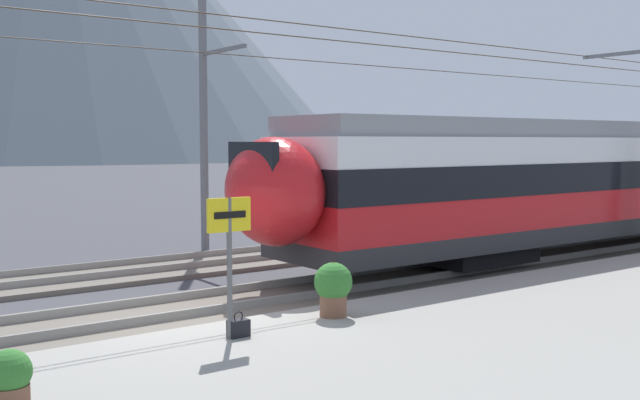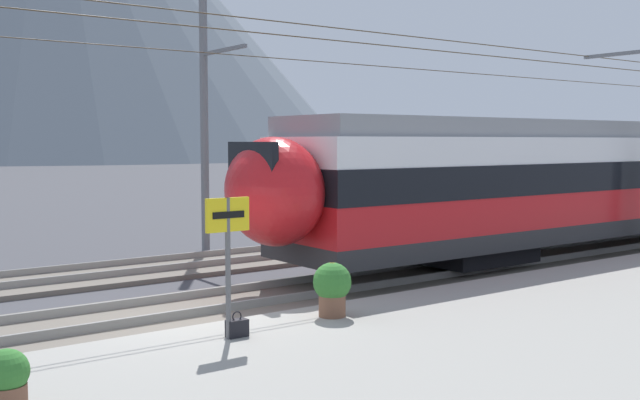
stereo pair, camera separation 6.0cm
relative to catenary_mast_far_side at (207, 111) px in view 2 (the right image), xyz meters
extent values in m
plane|color=#424247|center=(-4.53, -8.06, -4.18)|extent=(400.00, 400.00, 0.00)
cube|color=#6B6359|center=(-4.53, -6.81, -4.12)|extent=(120.00, 3.00, 0.12)
cube|color=gray|center=(-4.53, -7.52, -3.98)|extent=(120.00, 0.07, 0.16)
cube|color=gray|center=(-4.53, -6.09, -3.98)|extent=(120.00, 0.07, 0.16)
cube|color=#6B6359|center=(-4.53, -2.12, -4.12)|extent=(120.00, 3.00, 0.12)
cube|color=gray|center=(-4.53, -2.84, -3.98)|extent=(120.00, 0.07, 0.16)
cube|color=gray|center=(-4.53, -1.40, -3.98)|extent=(120.00, 0.07, 0.16)
cube|color=black|center=(3.81, -6.81, -3.69)|extent=(2.80, 2.28, 0.42)
ellipsoid|color=red|center=(-2.01, -6.81, -1.91)|extent=(1.80, 2.63, 2.25)
cube|color=black|center=(-2.51, -6.81, -1.48)|extent=(0.16, 1.71, 1.19)
cube|color=black|center=(16.39, -2.12, -3.69)|extent=(2.80, 2.29, 0.42)
ellipsoid|color=orange|center=(10.08, -2.12, -1.91)|extent=(1.80, 2.64, 2.25)
cube|color=black|center=(9.58, -2.12, -1.48)|extent=(0.16, 1.72, 1.19)
cube|color=slate|center=(8.70, -7.76, 1.52)|extent=(0.10, 2.21, 0.10)
cylinder|color=#473823|center=(8.70, -6.81, 1.27)|extent=(47.65, 0.02, 0.02)
cylinder|color=slate|center=(0.00, 0.18, -0.18)|extent=(0.24, 0.24, 8.01)
cube|color=slate|center=(0.00, -0.97, 1.66)|extent=(0.10, 2.60, 0.10)
cylinder|color=#473823|center=(0.00, -2.12, 1.41)|extent=(47.65, 0.02, 0.02)
cylinder|color=#59595B|center=(-4.87, -10.07, -2.75)|extent=(0.08, 0.08, 2.10)
cube|color=yellow|center=(-4.87, -10.07, -1.95)|extent=(0.70, 0.06, 0.50)
cube|color=black|center=(-4.87, -10.10, -1.95)|extent=(0.52, 0.01, 0.10)
cube|color=black|center=(-4.72, -10.05, -3.67)|extent=(0.32, 0.18, 0.26)
torus|color=black|center=(-4.72, -10.05, -3.49)|extent=(0.16, 0.02, 0.16)
cylinder|color=brown|center=(-2.79, -9.85, -3.60)|extent=(0.45, 0.45, 0.39)
sphere|color=#33752D|center=(-2.79, -9.85, -3.21)|extent=(0.65, 0.65, 0.65)
sphere|color=gold|center=(-2.79, -9.85, -3.07)|extent=(0.36, 0.36, 0.36)
cylinder|color=brown|center=(-8.26, -11.35, -3.63)|extent=(0.42, 0.42, 0.33)
sphere|color=#33752D|center=(-8.26, -11.35, -3.33)|extent=(0.49, 0.49, 0.49)
sphere|color=gold|center=(-8.26, -11.35, -3.22)|extent=(0.27, 0.27, 0.27)
camera|label=1|loc=(-10.10, -19.50, -0.87)|focal=41.32mm
camera|label=2|loc=(-10.05, -19.54, -0.87)|focal=41.32mm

